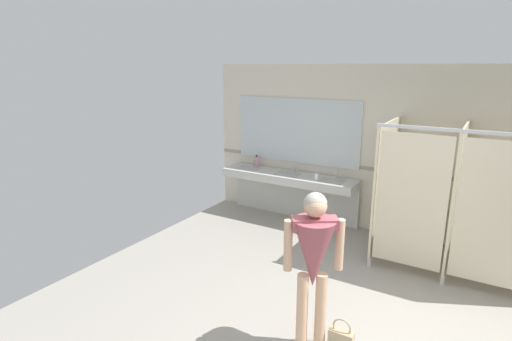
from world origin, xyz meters
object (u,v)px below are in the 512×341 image
person_standing (314,253)px  paper_cup (317,177)px  handbag (341,339)px  soap_dispenser (257,161)px

person_standing → paper_cup: size_ratio=14.56×
person_standing → handbag: (0.28, 0.10, -0.88)m
soap_dispenser → paper_cup: 1.35m
handbag → paper_cup: bearing=117.5°
person_standing → soap_dispenser: size_ratio=7.18×
person_standing → soap_dispenser: (-2.43, 3.05, -0.05)m
person_standing → handbag: 0.92m
handbag → soap_dispenser: 4.09m
person_standing → paper_cup: bearing=111.9°
soap_dispenser → handbag: bearing=-47.5°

